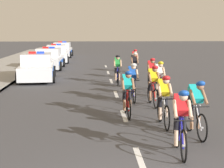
{
  "coord_description": "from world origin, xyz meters",
  "views": [
    {
      "loc": [
        -1.01,
        -5.32,
        2.8
      ],
      "look_at": [
        -0.41,
        5.83,
        1.1
      ],
      "focal_mm": 57.68,
      "sensor_mm": 36.0,
      "label": 1
    }
  ],
  "objects_px": {
    "cyclist_seventh": "(159,79)",
    "cyclist_eighth": "(151,74)",
    "cyclist_second": "(196,107)",
    "police_car_third": "(56,54)",
    "cyclist_third": "(164,100)",
    "police_car_furthest": "(62,50)",
    "cyclist_fourth": "(127,93)",
    "police_car_nearest": "(37,68)",
    "cyclist_ninth": "(134,65)",
    "cyclist_sixth": "(132,81)",
    "cyclist_fifth": "(153,85)",
    "cyclist_tenth": "(117,69)",
    "police_car_second": "(49,59)",
    "cyclist_lead": "(181,121)",
    "cyclist_eleventh": "(135,61)"
  },
  "relations": [
    {
      "from": "cyclist_lead",
      "to": "cyclist_eighth",
      "type": "distance_m",
      "value": 8.61
    },
    {
      "from": "cyclist_fourth",
      "to": "police_car_third",
      "type": "relative_size",
      "value": 0.38
    },
    {
      "from": "cyclist_tenth",
      "to": "cyclist_eleventh",
      "type": "distance_m",
      "value": 5.18
    },
    {
      "from": "cyclist_fourth",
      "to": "cyclist_sixth",
      "type": "height_order",
      "value": "same"
    },
    {
      "from": "cyclist_seventh",
      "to": "cyclist_tenth",
      "type": "bearing_deg",
      "value": 111.57
    },
    {
      "from": "cyclist_lead",
      "to": "cyclist_sixth",
      "type": "xyz_separation_m",
      "value": [
        -0.4,
        6.14,
        0.0
      ]
    },
    {
      "from": "cyclist_lead",
      "to": "cyclist_fourth",
      "type": "bearing_deg",
      "value": 103.1
    },
    {
      "from": "cyclist_second",
      "to": "police_car_third",
      "type": "height_order",
      "value": "police_car_third"
    },
    {
      "from": "cyclist_third",
      "to": "police_car_furthest",
      "type": "relative_size",
      "value": 0.39
    },
    {
      "from": "cyclist_seventh",
      "to": "police_car_furthest",
      "type": "xyz_separation_m",
      "value": [
        -5.85,
        22.7,
        -0.11
      ]
    },
    {
      "from": "cyclist_seventh",
      "to": "cyclist_sixth",
      "type": "bearing_deg",
      "value": -147.68
    },
    {
      "from": "cyclist_seventh",
      "to": "cyclist_eighth",
      "type": "distance_m",
      "value": 1.68
    },
    {
      "from": "cyclist_lead",
      "to": "cyclist_tenth",
      "type": "distance_m",
      "value": 10.65
    },
    {
      "from": "cyclist_third",
      "to": "cyclist_fifth",
      "type": "bearing_deg",
      "value": 86.65
    },
    {
      "from": "cyclist_fourth",
      "to": "police_car_second",
      "type": "bearing_deg",
      "value": 106.2
    },
    {
      "from": "police_car_second",
      "to": "police_car_furthest",
      "type": "bearing_deg",
      "value": 90.0
    },
    {
      "from": "cyclist_seventh",
      "to": "cyclist_eighth",
      "type": "height_order",
      "value": "same"
    },
    {
      "from": "police_car_third",
      "to": "police_car_furthest",
      "type": "distance_m",
      "value": 6.27
    },
    {
      "from": "cyclist_second",
      "to": "cyclist_eighth",
      "type": "xyz_separation_m",
      "value": [
        0.01,
        7.23,
        0.0
      ]
    },
    {
      "from": "cyclist_sixth",
      "to": "police_car_third",
      "type": "relative_size",
      "value": 0.38
    },
    {
      "from": "cyclist_fourth",
      "to": "cyclist_eighth",
      "type": "xyz_separation_m",
      "value": [
        1.59,
        4.94,
        0.0
      ]
    },
    {
      "from": "cyclist_second",
      "to": "cyclist_third",
      "type": "bearing_deg",
      "value": 121.36
    },
    {
      "from": "cyclist_eighth",
      "to": "cyclist_ninth",
      "type": "xyz_separation_m",
      "value": [
        -0.34,
        3.93,
        0.0
      ]
    },
    {
      "from": "cyclist_second",
      "to": "police_car_nearest",
      "type": "relative_size",
      "value": 0.38
    },
    {
      "from": "cyclist_eighth",
      "to": "cyclist_tenth",
      "type": "xyz_separation_m",
      "value": [
        -1.42,
        2.05,
        0.0
      ]
    },
    {
      "from": "cyclist_third",
      "to": "cyclist_sixth",
      "type": "height_order",
      "value": "same"
    },
    {
      "from": "police_car_furthest",
      "to": "cyclist_second",
      "type": "bearing_deg",
      "value": -78.42
    },
    {
      "from": "cyclist_third",
      "to": "police_car_second",
      "type": "xyz_separation_m",
      "value": [
        -5.15,
        15.72,
        -0.11
      ]
    },
    {
      "from": "cyclist_tenth",
      "to": "police_car_second",
      "type": "relative_size",
      "value": 0.39
    },
    {
      "from": "cyclist_eighth",
      "to": "cyclist_fourth",
      "type": "bearing_deg",
      "value": -107.81
    },
    {
      "from": "cyclist_lead",
      "to": "cyclist_eleventh",
      "type": "distance_m",
      "value": 15.61
    },
    {
      "from": "cyclist_fifth",
      "to": "cyclist_eleventh",
      "type": "relative_size",
      "value": 1.0
    },
    {
      "from": "cyclist_third",
      "to": "cyclist_tenth",
      "type": "xyz_separation_m",
      "value": [
        -0.77,
        8.22,
        0.0
      ]
    },
    {
      "from": "police_car_furthest",
      "to": "cyclist_eighth",
      "type": "bearing_deg",
      "value": -74.59
    },
    {
      "from": "cyclist_lead",
      "to": "police_car_furthest",
      "type": "xyz_separation_m",
      "value": [
        -5.06,
        29.6,
        -0.11
      ]
    },
    {
      "from": "cyclist_fourth",
      "to": "police_car_nearest",
      "type": "relative_size",
      "value": 0.38
    },
    {
      "from": "cyclist_eighth",
      "to": "cyclist_ninth",
      "type": "height_order",
      "value": "same"
    },
    {
      "from": "cyclist_second",
      "to": "police_car_third",
      "type": "bearing_deg",
      "value": 104.75
    },
    {
      "from": "cyclist_third",
      "to": "cyclist_eighth",
      "type": "height_order",
      "value": "same"
    },
    {
      "from": "cyclist_third",
      "to": "police_car_second",
      "type": "bearing_deg",
      "value": 108.12
    },
    {
      "from": "cyclist_fourth",
      "to": "cyclist_ninth",
      "type": "bearing_deg",
      "value": 81.98
    },
    {
      "from": "cyclist_eighth",
      "to": "police_car_third",
      "type": "xyz_separation_m",
      "value": [
        -5.79,
        14.75,
        -0.11
      ]
    },
    {
      "from": "cyclist_lead",
      "to": "police_car_furthest",
      "type": "relative_size",
      "value": 0.39
    },
    {
      "from": "cyclist_eleventh",
      "to": "cyclist_second",
      "type": "bearing_deg",
      "value": -90.25
    },
    {
      "from": "cyclist_lead",
      "to": "cyclist_seventh",
      "type": "bearing_deg",
      "value": 83.42
    },
    {
      "from": "cyclist_fourth",
      "to": "cyclist_tenth",
      "type": "relative_size",
      "value": 1.0
    },
    {
      "from": "cyclist_fifth",
      "to": "cyclist_ninth",
      "type": "relative_size",
      "value": 1.0
    },
    {
      "from": "cyclist_lead",
      "to": "cyclist_fifth",
      "type": "bearing_deg",
      "value": 87.2
    },
    {
      "from": "cyclist_sixth",
      "to": "police_car_third",
      "type": "bearing_deg",
      "value": 105.14
    },
    {
      "from": "cyclist_fifth",
      "to": "cyclist_eleventh",
      "type": "xyz_separation_m",
      "value": [
        0.54,
        10.35,
        0.0
      ]
    }
  ]
}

